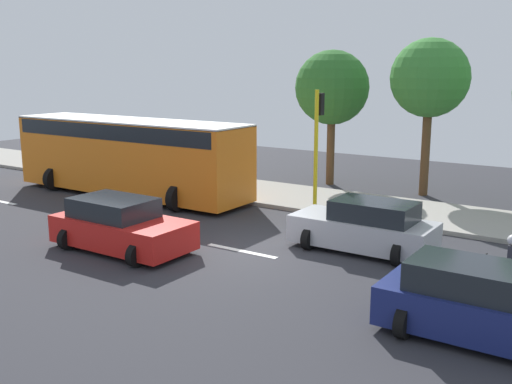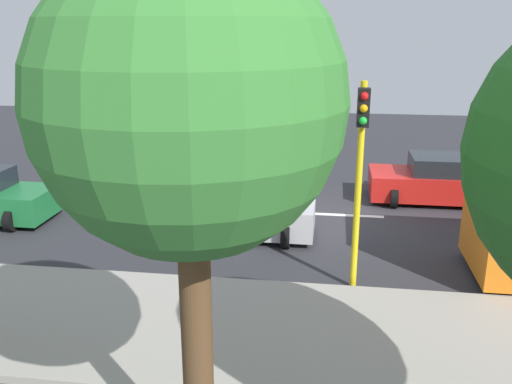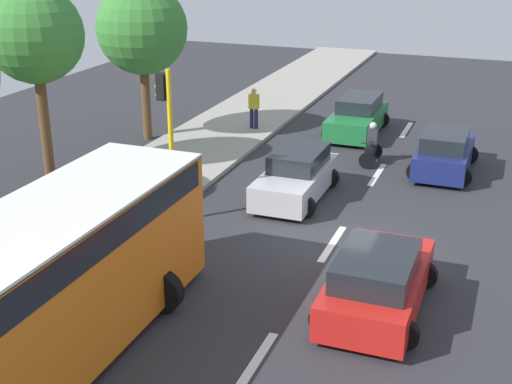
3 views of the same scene
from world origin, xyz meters
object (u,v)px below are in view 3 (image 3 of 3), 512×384
motorcycle (372,146)px  street_tree_south (142,29)px  car_green (357,117)px  car_dark_blue (444,153)px  car_red (377,282)px  pedestrian_near_signal (254,107)px  city_bus (10,305)px  street_tree_north (35,36)px  traffic_light_corner (167,125)px  car_silver (296,176)px

motorcycle → street_tree_south: 9.84m
car_green → car_dark_blue: (-3.93, 3.64, -0.00)m
car_red → pedestrian_near_signal: bearing=-58.2°
pedestrian_near_signal → motorcycle: bearing=156.8°
city_bus → street_tree_north: size_ratio=1.71×
car_dark_blue → car_red: size_ratio=0.92×
traffic_light_corner → car_red: bearing=156.5°
city_bus → motorcycle: city_bus is taller
car_red → traffic_light_corner: size_ratio=0.94×
motorcycle → traffic_light_corner: 8.79m
pedestrian_near_signal → street_tree_south: 5.52m
car_dark_blue → city_bus: (5.87, 15.41, 1.14)m
car_red → car_dark_blue: bearing=-91.5°
car_dark_blue → traffic_light_corner: (6.93, 7.24, 2.22)m
car_dark_blue → city_bus: bearing=69.1°
car_green → car_dark_blue: bearing=137.2°
city_bus → car_red: bearing=-136.7°
pedestrian_near_signal → street_tree_south: bearing=34.3°
car_silver → car_green: (-0.16, -7.77, 0.00)m
car_green → pedestrian_near_signal: size_ratio=2.57×
car_silver → traffic_light_corner: traffic_light_corner is taller
motorcycle → pedestrian_near_signal: bearing=-23.2°
street_tree_north → car_dark_blue: bearing=-157.6°
car_dark_blue → traffic_light_corner: bearing=46.2°
car_red → city_bus: size_ratio=0.38×
car_dark_blue → city_bus: 16.53m
traffic_light_corner → car_green: bearing=-105.4°
pedestrian_near_signal → street_tree_south: (3.65, 2.49, 3.32)m
street_tree_south → car_red: bearing=138.7°
motorcycle → traffic_light_corner: bearing=59.1°
pedestrian_near_signal → traffic_light_corner: 9.86m
car_silver → car_dark_blue: same height
street_tree_south → street_tree_north: (1.01, 5.11, 0.42)m
city_bus → motorcycle: (-3.30, -15.46, -1.20)m
car_red → car_silver: bearing=-57.5°
city_bus → car_silver: bearing=-99.0°
street_tree_south → pedestrian_near_signal: bearing=-145.7°
car_dark_blue → pedestrian_near_signal: bearing=-16.5°
pedestrian_near_signal → city_bus: bearing=96.9°
car_green → car_dark_blue: size_ratio=1.12×
city_bus → street_tree_north: street_tree_north is taller
car_dark_blue → car_green: bearing=-42.8°
car_green → street_tree_south: bearing=25.8°
motorcycle → street_tree_south: (9.10, 0.15, 3.73)m
traffic_light_corner → street_tree_south: size_ratio=0.73×
city_bus → pedestrian_near_signal: (2.15, -17.79, -0.79)m
pedestrian_near_signal → car_green: bearing=-162.9°
city_bus → street_tree_north: bearing=-56.2°
car_red → pedestrian_near_signal: pedestrian_near_signal is taller
car_silver → street_tree_north: street_tree_north is taller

